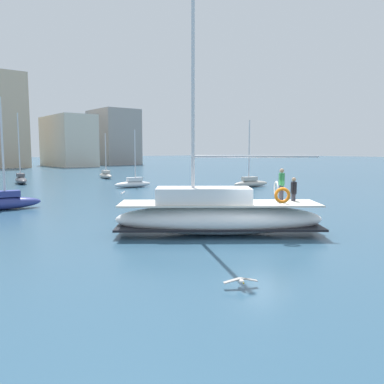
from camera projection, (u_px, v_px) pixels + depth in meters
ground_plane at (261, 238)px, 17.33m from camera, size 400.00×400.00×0.00m
main_sailboat at (217, 215)px, 17.99m from camera, size 9.06×7.77×14.38m
moored_sloop_far at (105, 175)px, 53.03m from camera, size 1.72×4.53×6.13m
moored_catamaran at (251, 182)px, 40.86m from camera, size 4.27×1.76×6.95m
moored_cutter_left at (21, 179)px, 44.84m from camera, size 1.86×4.93×8.10m
moored_ketch_distant at (133, 183)px, 40.28m from camera, size 4.12×1.40×5.96m
seagull at (241, 281)px, 10.99m from camera, size 0.95×0.57×0.17m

